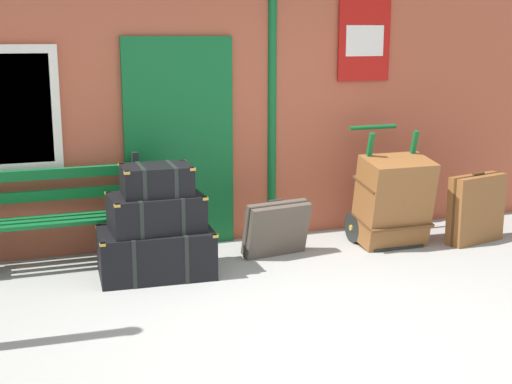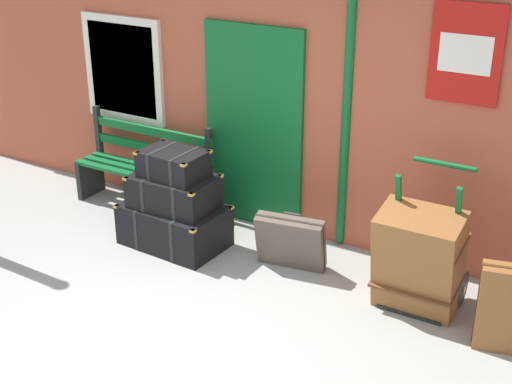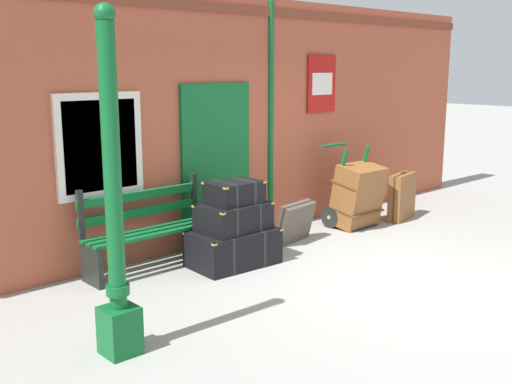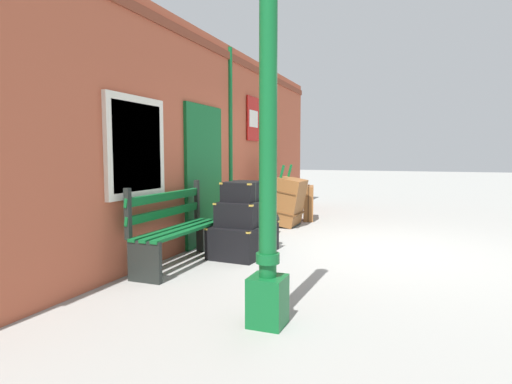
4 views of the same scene
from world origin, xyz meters
name	(u,v)px [view 3 (image 3 of 4)]	position (x,y,z in m)	size (l,w,h in m)	color
ground_plane	(389,282)	(0.00, 0.00, 0.00)	(60.00, 60.00, 0.00)	gray
brick_facade	(232,120)	(-0.02, 2.60, 1.60)	(10.40, 0.35, 3.20)	#AD5138
lamp_post	(115,231)	(-3.04, 0.49, 1.04)	(0.28, 0.28, 2.76)	#0F5B28
platform_bench	(149,231)	(-1.67, 2.16, 0.44)	(1.60, 0.43, 1.01)	#0F5B28
steamer_trunk_base	(233,248)	(-0.87, 1.60, 0.21)	(1.05, 0.71, 0.43)	black
steamer_trunk_middle	(234,217)	(-0.86, 1.60, 0.58)	(0.82, 0.56, 0.33)	black
steamer_trunk_top	(234,192)	(-0.85, 1.60, 0.87)	(0.63, 0.47, 0.27)	black
porters_trolley	(348,207)	(1.58, 1.87, 0.27)	(0.71, 0.66, 1.18)	black
large_brown_trunk	(358,196)	(1.58, 1.69, 0.47)	(0.70, 0.58, 0.94)	brown
suitcase_beige	(295,222)	(0.34, 1.76, 0.27)	(0.68, 0.37, 0.56)	#51473D
suitcase_slate	(402,197)	(2.46, 1.52, 0.35)	(0.69, 0.34, 0.75)	brown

